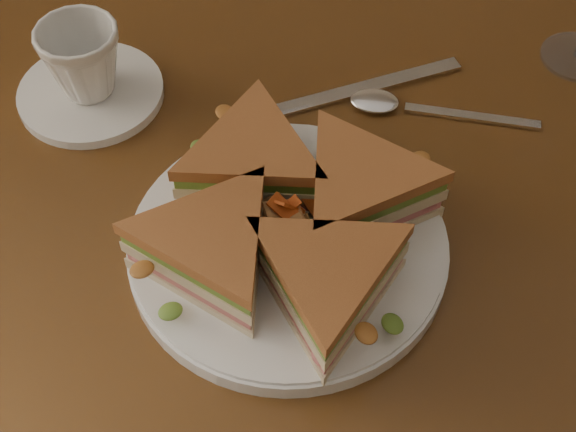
{
  "coord_description": "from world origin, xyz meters",
  "views": [
    {
      "loc": [
        0.01,
        -0.46,
        1.31
      ],
      "look_at": [
        -0.05,
        -0.08,
        0.8
      ],
      "focal_mm": 50.0,
      "sensor_mm": 36.0,
      "label": 1
    }
  ],
  "objects": [
    {
      "name": "sandwich_wedges",
      "position": [
        -0.05,
        -0.08,
        0.8
      ],
      "size": [
        0.31,
        0.31,
        0.06
      ],
      "color": "beige",
      "rests_on": "plate"
    },
    {
      "name": "coffee_cup",
      "position": [
        -0.27,
        0.08,
        0.8
      ],
      "size": [
        0.09,
        0.09,
        0.07
      ],
      "primitive_type": "imported",
      "rotation": [
        0.0,
        0.0,
        0.15
      ],
      "color": "white",
      "rests_on": "saucer"
    },
    {
      "name": "plate",
      "position": [
        -0.05,
        -0.08,
        0.76
      ],
      "size": [
        0.27,
        0.27,
        0.02
      ],
      "primitive_type": "cylinder",
      "color": "white",
      "rests_on": "table"
    },
    {
      "name": "table",
      "position": [
        0.0,
        0.0,
        0.65
      ],
      "size": [
        1.2,
        0.8,
        0.75
      ],
      "color": "#3A200D",
      "rests_on": "ground"
    },
    {
      "name": "knife",
      "position": [
        -0.01,
        0.12,
        0.75
      ],
      "size": [
        0.19,
        0.12,
        0.0
      ],
      "rotation": [
        0.0,
        0.0,
        0.51
      ],
      "color": "silver",
      "rests_on": "table"
    },
    {
      "name": "saucer",
      "position": [
        -0.27,
        0.08,
        0.76
      ],
      "size": [
        0.14,
        0.14,
        0.01
      ],
      "primitive_type": "cylinder",
      "color": "white",
      "rests_on": "table"
    },
    {
      "name": "spoon",
      "position": [
        0.03,
        0.1,
        0.75
      ],
      "size": [
        0.18,
        0.03,
        0.01
      ],
      "rotation": [
        0.0,
        0.0,
        -0.04
      ],
      "color": "silver",
      "rests_on": "table"
    },
    {
      "name": "crisps_mound",
      "position": [
        -0.05,
        -0.08,
        0.79
      ],
      "size": [
        0.09,
        0.09,
        0.05
      ],
      "primitive_type": null,
      "color": "#BB4818",
      "rests_on": "plate"
    }
  ]
}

